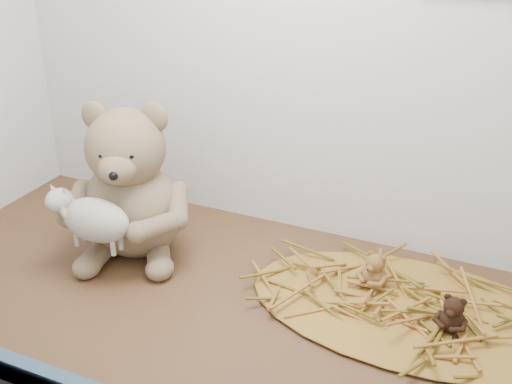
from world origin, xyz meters
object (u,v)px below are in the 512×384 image
at_px(toy_lamb, 96,220).
at_px(mini_teddy_tan, 375,269).
at_px(mini_teddy_brown, 453,313).
at_px(main_teddy, 129,179).

bearing_deg(toy_lamb, mini_teddy_tan, 18.67).
height_order(toy_lamb, mini_teddy_tan, toy_lamb).
distance_m(toy_lamb, mini_teddy_tan, 0.49).
distance_m(mini_teddy_tan, mini_teddy_brown, 0.16).
bearing_deg(toy_lamb, main_teddy, 90.00).
relative_size(main_teddy, mini_teddy_tan, 4.35).
distance_m(toy_lamb, mini_teddy_brown, 0.61).
bearing_deg(main_teddy, mini_teddy_tan, -15.60).
xyz_separation_m(toy_lamb, mini_teddy_brown, (0.60, 0.09, -0.07)).
bearing_deg(main_teddy, toy_lamb, -111.73).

